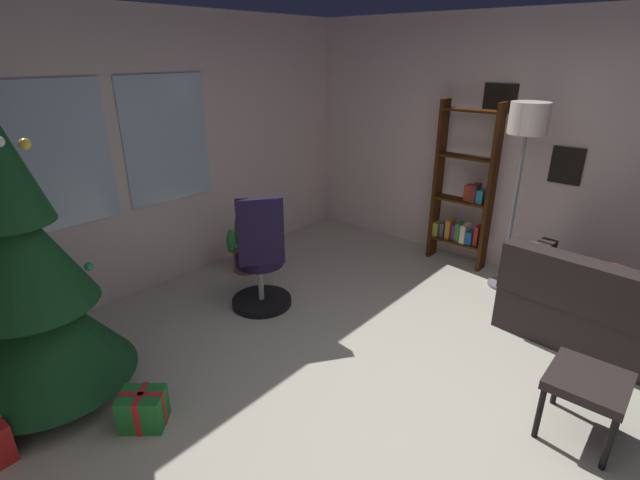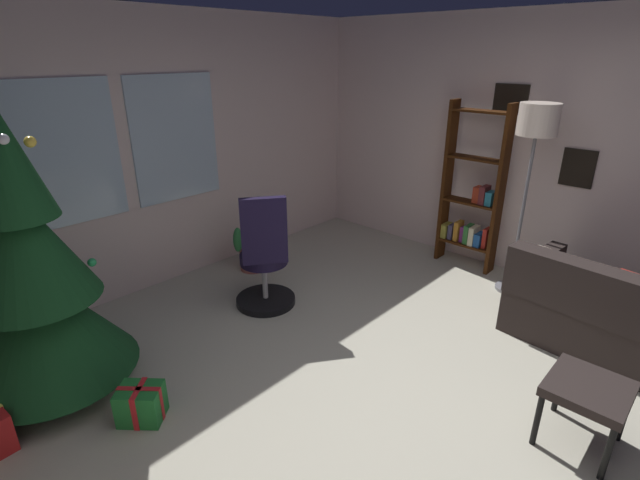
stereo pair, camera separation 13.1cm
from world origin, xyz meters
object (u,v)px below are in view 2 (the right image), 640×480
Objects in this scene: gift_box_green at (141,404)px; bookshelf at (472,198)px; holiday_tree at (35,283)px; floor_lamp at (536,135)px; potted_plant at (251,250)px; footstool at (588,393)px; office_chair at (265,265)px.

bookshelf is (3.65, -0.42, 0.66)m from gift_box_green.
holiday_tree is 4.12m from floor_lamp.
bookshelf reaches higher than potted_plant.
footstool is 2.33m from floor_lamp.
holiday_tree is at bearing 163.61° from bookshelf.
holiday_tree reaches higher than footstool.
holiday_tree is at bearing 124.44° from footstool.
footstool is 0.41× the size of office_chair.
floor_lamp is (3.40, -1.04, 1.42)m from gift_box_green.
potted_plant is at bearing 136.05° from bookshelf.
gift_box_green is 0.19× the size of bookshelf.
footstool is 0.18× the size of holiday_tree.
gift_box_green is 0.31× the size of office_chair.
bookshelf is at bearing 41.62° from footstool.
office_chair reaches higher than footstool.
floor_lamp is 3.01m from potted_plant.
office_chair is at bearing 156.63° from bookshelf.
office_chair is (-0.21, 2.64, 0.06)m from footstool.
potted_plant is (1.94, 1.23, 0.11)m from gift_box_green.
footstool is 0.70× the size of potted_plant.
holiday_tree is 7.26× the size of gift_box_green.
gift_box_green is at bearing 128.77° from footstool.
holiday_tree is (-1.96, 2.87, 0.47)m from footstool.
office_chair is 0.87m from potted_plant.
holiday_tree reaches higher than gift_box_green.
floor_lamp is (3.65, -1.77, 0.71)m from holiday_tree.
potted_plant is (2.18, 0.51, -0.61)m from holiday_tree.
potted_plant reaches higher than gift_box_green.
floor_lamp is at bearing -17.04° from gift_box_green.
potted_plant is at bearing 59.53° from office_chair.
floor_lamp is (1.68, 1.10, 1.17)m from footstool.
potted_plant is at bearing 13.06° from holiday_tree.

